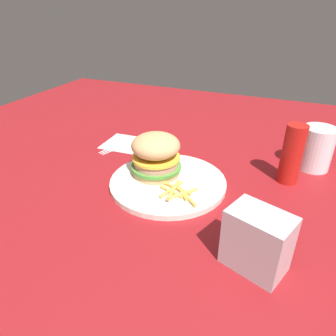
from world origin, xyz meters
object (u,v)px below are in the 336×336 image
Objects in this scene: napkin_dispenser at (257,241)px; ketchup_bottle at (292,154)px; fries_pile at (178,191)px; drink_glass at (316,149)px; fork at (124,143)px; napkin at (125,143)px; sandwich at (156,154)px; plate at (168,182)px.

ketchup_bottle is (0.03, 0.28, 0.02)m from napkin_dispenser.
fries_pile is 0.35m from drink_glass.
fork is at bearing 175.64° from ketchup_bottle.
drink_glass is at bearing 6.42° from napkin.
fries_pile is (0.07, -0.06, -0.04)m from sandwich.
plate is at bearing 162.11° from napkin_dispenser.
sandwich is at bearing -39.92° from napkin.
drink_glass reaches higher than fries_pile.
fries_pile is 0.60× the size of fork.
fork reaches higher than napkin.
napkin is 0.44m from ketchup_bottle.
drink_glass reaches higher than napkin.
fries_pile is at bearing -46.20° from plate.
plate is 2.48× the size of fries_pile.
napkin is (-0.20, 0.15, -0.01)m from plate.
drink_glass is at bearing 35.63° from plate.
napkin_dispenser is 0.28m from ketchup_bottle.
fork is 1.66× the size of drink_glass.
fries_pile is at bearing -37.66° from sandwich.
napkin_dispenser reaches higher than plate.
napkin is at bearing 140.08° from sandwich.
napkin_dispenser is 0.73× the size of ketchup_bottle.
napkin is 1.13× the size of napkin_dispenser.
fries_pile is 0.93× the size of napkin.
sandwich is 1.02× the size of napkin.
napkin is 0.49m from drink_glass.
sandwich is 0.29m from ketchup_bottle.
plate is 0.27m from ketchup_bottle.
ketchup_bottle is at bearing 37.98° from fries_pile.
sandwich reaches higher than fork.
napkin_dispenser reaches higher than napkin.
fork is (-0.24, 0.19, -0.01)m from fries_pile.
drink_glass is (0.49, 0.05, 0.05)m from napkin.
napkin is (-0.24, 0.19, -0.02)m from fries_pile.
napkin_dispenser is at bearing -102.15° from drink_glass.
napkin is 0.00m from fork.
ketchup_bottle reaches higher than sandwich.
ketchup_bottle is (0.28, 0.10, 0.01)m from sandwich.
napkin_dispenser is at bearing -95.82° from ketchup_bottle.
plate is at bearing -144.37° from drink_glass.
fries_pile is at bearing -135.64° from drink_glass.
fork is (-0.16, 0.13, -0.06)m from sandwich.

